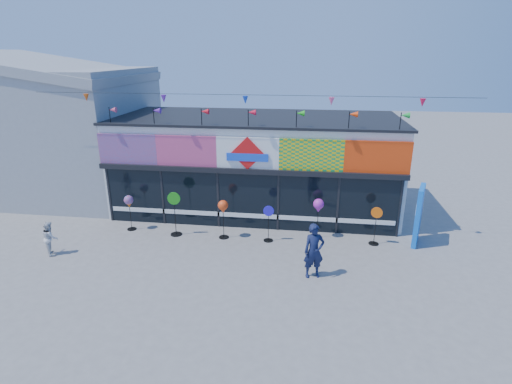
% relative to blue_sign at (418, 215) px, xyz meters
% --- Properties ---
extents(ground, '(80.00, 80.00, 0.00)m').
position_rel_blue_sign_xyz_m(ground, '(-6.36, -2.90, -1.11)').
color(ground, slate).
rests_on(ground, ground).
extents(kite_shop, '(16.00, 5.70, 5.31)m').
position_rel_blue_sign_xyz_m(kite_shop, '(-6.36, 3.04, 0.94)').
color(kite_shop, white).
rests_on(kite_shop, ground).
extents(neighbour_building, '(8.18, 7.20, 6.87)m').
position_rel_blue_sign_xyz_m(neighbour_building, '(-16.36, 4.10, 2.10)').
color(neighbour_building, '#999B9E').
rests_on(neighbour_building, ground).
extents(blue_sign, '(0.51, 1.10, 2.20)m').
position_rel_blue_sign_xyz_m(blue_sign, '(0.00, 0.00, 0.00)').
color(blue_sign, blue).
rests_on(blue_sign, ground).
extents(spinner_0, '(0.36, 0.36, 1.44)m').
position_rel_blue_sign_xyz_m(spinner_0, '(-10.97, -0.27, 0.05)').
color(spinner_0, black).
rests_on(spinner_0, ground).
extents(spinner_1, '(0.49, 0.45, 1.75)m').
position_rel_blue_sign_xyz_m(spinner_1, '(-9.03, -0.51, -0.18)').
color(spinner_1, black).
rests_on(spinner_1, ground).
extents(spinner_2, '(0.38, 0.38, 1.52)m').
position_rel_blue_sign_xyz_m(spinner_2, '(-7.14, -0.51, 0.11)').
color(spinner_2, black).
rests_on(spinner_2, ground).
extents(spinner_3, '(0.40, 0.36, 1.41)m').
position_rel_blue_sign_xyz_m(spinner_3, '(-5.43, -0.56, -0.36)').
color(spinner_3, black).
rests_on(spinner_3, ground).
extents(spinner_4, '(0.40, 0.40, 1.58)m').
position_rel_blue_sign_xyz_m(spinner_4, '(-3.61, -0.03, 0.16)').
color(spinner_4, black).
rests_on(spinner_4, ground).
extents(spinner_5, '(0.40, 0.37, 1.46)m').
position_rel_blue_sign_xyz_m(spinner_5, '(-1.53, -0.30, -0.34)').
color(spinner_5, black).
rests_on(spinner_5, ground).
extents(adult_man, '(0.74, 0.59, 1.78)m').
position_rel_blue_sign_xyz_m(adult_man, '(-3.76, -2.89, -0.22)').
color(adult_man, '#141B3E').
rests_on(adult_man, ground).
extents(child, '(0.64, 0.66, 1.21)m').
position_rel_blue_sign_xyz_m(child, '(-12.86, -2.58, -0.50)').
color(child, silver).
rests_on(child, ground).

